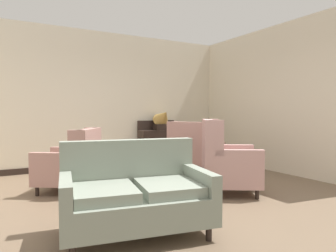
{
  "coord_description": "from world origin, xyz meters",
  "views": [
    {
      "loc": [
        -2.05,
        -3.68,
        1.23
      ],
      "look_at": [
        0.37,
        0.62,
        1.0
      ],
      "focal_mm": 32.67,
      "sensor_mm": 36.0,
      "label": 1
    }
  ],
  "objects_px": {
    "gramophone": "(163,118)",
    "armchair_foreground_right": "(73,164)",
    "settee": "(135,195)",
    "sideboard": "(159,144)",
    "coffee_table": "(154,167)",
    "side_table": "(190,152)",
    "armchair_back_corner": "(225,162)",
    "porcelain_vase": "(156,153)",
    "armchair_near_sideboard": "(195,155)"
  },
  "relations": [
    {
      "from": "gramophone",
      "to": "armchair_foreground_right",
      "type": "bearing_deg",
      "value": -148.92
    },
    {
      "from": "settee",
      "to": "sideboard",
      "type": "distance_m",
      "value": 4.11
    },
    {
      "from": "coffee_table",
      "to": "gramophone",
      "type": "xyz_separation_m",
      "value": [
        1.33,
        2.17,
        0.69
      ]
    },
    {
      "from": "gramophone",
      "to": "settee",
      "type": "bearing_deg",
      "value": -122.38
    },
    {
      "from": "settee",
      "to": "side_table",
      "type": "bearing_deg",
      "value": 56.52
    },
    {
      "from": "coffee_table",
      "to": "armchair_back_corner",
      "type": "height_order",
      "value": "armchair_back_corner"
    },
    {
      "from": "armchair_foreground_right",
      "to": "porcelain_vase",
      "type": "bearing_deg",
      "value": 89.45
    },
    {
      "from": "porcelain_vase",
      "to": "armchair_near_sideboard",
      "type": "xyz_separation_m",
      "value": [
        1.1,
        0.56,
        -0.16
      ]
    },
    {
      "from": "gramophone",
      "to": "porcelain_vase",
      "type": "bearing_deg",
      "value": -121.01
    },
    {
      "from": "armchair_back_corner",
      "to": "armchair_foreground_right",
      "type": "bearing_deg",
      "value": 89.25
    },
    {
      "from": "settee",
      "to": "side_table",
      "type": "relative_size",
      "value": 2.19
    },
    {
      "from": "porcelain_vase",
      "to": "armchair_foreground_right",
      "type": "distance_m",
      "value": 1.3
    },
    {
      "from": "coffee_table",
      "to": "sideboard",
      "type": "relative_size",
      "value": 0.95
    },
    {
      "from": "coffee_table",
      "to": "settee",
      "type": "xyz_separation_m",
      "value": [
        -0.85,
        -1.25,
        -0.0
      ]
    },
    {
      "from": "porcelain_vase",
      "to": "gramophone",
      "type": "relative_size",
      "value": 0.57
    },
    {
      "from": "armchair_near_sideboard",
      "to": "armchair_foreground_right",
      "type": "bearing_deg",
      "value": 58.87
    },
    {
      "from": "armchair_near_sideboard",
      "to": "sideboard",
      "type": "xyz_separation_m",
      "value": [
        0.14,
        1.67,
        0.03
      ]
    },
    {
      "from": "porcelain_vase",
      "to": "side_table",
      "type": "xyz_separation_m",
      "value": [
        1.24,
        0.91,
        -0.17
      ]
    },
    {
      "from": "porcelain_vase",
      "to": "armchair_back_corner",
      "type": "relative_size",
      "value": 0.3
    },
    {
      "from": "porcelain_vase",
      "to": "sideboard",
      "type": "distance_m",
      "value": 2.55
    },
    {
      "from": "settee",
      "to": "sideboard",
      "type": "relative_size",
      "value": 1.54
    },
    {
      "from": "porcelain_vase",
      "to": "armchair_near_sideboard",
      "type": "bearing_deg",
      "value": 27.08
    },
    {
      "from": "porcelain_vase",
      "to": "gramophone",
      "type": "height_order",
      "value": "gramophone"
    },
    {
      "from": "coffee_table",
      "to": "armchair_near_sideboard",
      "type": "height_order",
      "value": "armchair_near_sideboard"
    },
    {
      "from": "settee",
      "to": "armchair_back_corner",
      "type": "height_order",
      "value": "armchair_back_corner"
    },
    {
      "from": "armchair_back_corner",
      "to": "sideboard",
      "type": "relative_size",
      "value": 1.09
    },
    {
      "from": "sideboard",
      "to": "side_table",
      "type": "bearing_deg",
      "value": -89.87
    },
    {
      "from": "armchair_near_sideboard",
      "to": "sideboard",
      "type": "relative_size",
      "value": 1.13
    },
    {
      "from": "armchair_near_sideboard",
      "to": "sideboard",
      "type": "distance_m",
      "value": 1.68
    },
    {
      "from": "coffee_table",
      "to": "armchair_back_corner",
      "type": "relative_size",
      "value": 0.87
    },
    {
      "from": "porcelain_vase",
      "to": "armchair_back_corner",
      "type": "height_order",
      "value": "armchair_back_corner"
    },
    {
      "from": "porcelain_vase",
      "to": "coffee_table",
      "type": "bearing_deg",
      "value": -138.45
    },
    {
      "from": "armchair_foreground_right",
      "to": "gramophone",
      "type": "bearing_deg",
      "value": 154.36
    },
    {
      "from": "porcelain_vase",
      "to": "armchair_foreground_right",
      "type": "height_order",
      "value": "armchair_foreground_right"
    },
    {
      "from": "armchair_near_sideboard",
      "to": "gramophone",
      "type": "relative_size",
      "value": 2.0
    },
    {
      "from": "settee",
      "to": "armchair_back_corner",
      "type": "xyz_separation_m",
      "value": [
        1.78,
        0.74,
        0.08
      ]
    },
    {
      "from": "armchair_near_sideboard",
      "to": "armchair_foreground_right",
      "type": "height_order",
      "value": "armchair_near_sideboard"
    },
    {
      "from": "porcelain_vase",
      "to": "sideboard",
      "type": "height_order",
      "value": "sideboard"
    },
    {
      "from": "side_table",
      "to": "gramophone",
      "type": "xyz_separation_m",
      "value": [
        0.05,
        1.23,
        0.65
      ]
    },
    {
      "from": "settee",
      "to": "sideboard",
      "type": "height_order",
      "value": "sideboard"
    },
    {
      "from": "settee",
      "to": "gramophone",
      "type": "relative_size",
      "value": 2.72
    },
    {
      "from": "coffee_table",
      "to": "porcelain_vase",
      "type": "height_order",
      "value": "porcelain_vase"
    },
    {
      "from": "armchair_back_corner",
      "to": "side_table",
      "type": "xyz_separation_m",
      "value": [
        0.35,
        1.46,
        -0.03
      ]
    },
    {
      "from": "armchair_back_corner",
      "to": "gramophone",
      "type": "xyz_separation_m",
      "value": [
        0.4,
        2.69,
        0.62
      ]
    },
    {
      "from": "side_table",
      "to": "gramophone",
      "type": "bearing_deg",
      "value": 87.71
    },
    {
      "from": "armchair_foreground_right",
      "to": "gramophone",
      "type": "relative_size",
      "value": 1.96
    },
    {
      "from": "armchair_back_corner",
      "to": "gramophone",
      "type": "height_order",
      "value": "gramophone"
    },
    {
      "from": "armchair_back_corner",
      "to": "sideboard",
      "type": "bearing_deg",
      "value": 25.1
    },
    {
      "from": "side_table",
      "to": "sideboard",
      "type": "distance_m",
      "value": 1.33
    },
    {
      "from": "porcelain_vase",
      "to": "sideboard",
      "type": "relative_size",
      "value": 0.32
    }
  ]
}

